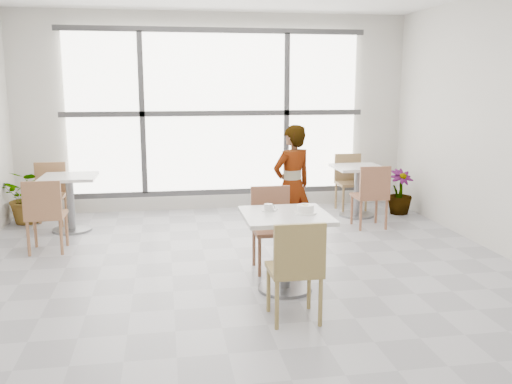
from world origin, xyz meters
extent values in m
plane|color=#9E9EA5|center=(0.00, 0.00, 0.00)|extent=(7.00, 7.00, 0.00)
plane|color=silver|center=(0.00, 3.50, 1.50)|extent=(6.00, 0.00, 6.00)
plane|color=silver|center=(0.00, -3.50, 1.50)|extent=(6.00, 0.00, 6.00)
cube|color=white|center=(0.00, 3.44, 1.50)|extent=(4.40, 0.04, 2.40)
cube|color=#3F3F42|center=(0.00, 3.41, 1.50)|extent=(4.60, 0.05, 0.08)
cube|color=#3F3F42|center=(-1.10, 3.41, 1.50)|extent=(0.08, 0.05, 2.40)
cube|color=#3F3F42|center=(1.10, 3.41, 1.50)|extent=(0.08, 0.05, 2.40)
cube|color=#3F3F42|center=(0.00, 3.41, 0.28)|extent=(4.60, 0.05, 0.08)
cube|color=#3F3F42|center=(0.00, 3.41, 2.72)|extent=(4.60, 0.05, 0.08)
cube|color=silver|center=(0.31, -0.13, 0.73)|extent=(0.80, 0.80, 0.04)
cylinder|color=slate|center=(0.31, -0.13, 0.35)|extent=(0.10, 0.10, 0.71)
cylinder|color=slate|center=(0.31, -0.13, 0.01)|extent=(0.52, 0.52, 0.03)
cube|color=#9B824A|center=(0.24, -0.79, 0.43)|extent=(0.42, 0.42, 0.04)
cube|color=#9B824A|center=(0.24, -0.98, 0.66)|extent=(0.42, 0.04, 0.42)
cylinder|color=#9B824A|center=(0.42, -0.61, 0.21)|extent=(0.04, 0.04, 0.41)
cylinder|color=#9B824A|center=(0.42, -0.97, 0.21)|extent=(0.04, 0.04, 0.41)
cylinder|color=#9B824A|center=(0.06, -0.61, 0.21)|extent=(0.04, 0.04, 0.41)
cylinder|color=#9B824A|center=(0.06, -0.97, 0.21)|extent=(0.04, 0.04, 0.41)
cube|color=brown|center=(0.31, 0.45, 0.43)|extent=(0.42, 0.42, 0.04)
cube|color=brown|center=(0.31, 0.64, 0.66)|extent=(0.42, 0.04, 0.42)
cylinder|color=brown|center=(0.13, 0.27, 0.21)|extent=(0.04, 0.04, 0.41)
cylinder|color=brown|center=(0.13, 0.63, 0.21)|extent=(0.04, 0.04, 0.41)
cylinder|color=brown|center=(0.49, 0.27, 0.21)|extent=(0.04, 0.04, 0.41)
cylinder|color=brown|center=(0.49, 0.63, 0.21)|extent=(0.04, 0.04, 0.41)
cylinder|color=white|center=(0.49, -0.15, 0.76)|extent=(0.21, 0.21, 0.01)
cylinder|color=white|center=(0.49, -0.15, 0.80)|extent=(0.16, 0.16, 0.07)
torus|color=white|center=(0.49, -0.15, 0.83)|extent=(0.16, 0.16, 0.01)
cylinder|color=beige|center=(0.49, -0.15, 0.80)|extent=(0.14, 0.14, 0.05)
cylinder|color=beige|center=(0.49, -0.15, 0.83)|extent=(0.03, 0.03, 0.02)
cylinder|color=#F6E79F|center=(0.51, -0.14, 0.83)|extent=(0.03, 0.03, 0.02)
cylinder|color=#F5EA9E|center=(0.50, -0.11, 0.83)|extent=(0.03, 0.03, 0.02)
cylinder|color=beige|center=(0.49, -0.15, 0.83)|extent=(0.03, 0.03, 0.02)
cylinder|color=#F7E69F|center=(0.49, -0.15, 0.82)|extent=(0.03, 0.03, 0.02)
cylinder|color=#F1E39B|center=(0.49, -0.13, 0.83)|extent=(0.03, 0.03, 0.02)
cylinder|color=beige|center=(0.49, -0.12, 0.83)|extent=(0.03, 0.03, 0.02)
cylinder|color=beige|center=(0.50, -0.15, 0.83)|extent=(0.03, 0.03, 0.02)
cylinder|color=beige|center=(0.47, -0.12, 0.83)|extent=(0.03, 0.03, 0.02)
cylinder|color=beige|center=(0.48, -0.14, 0.84)|extent=(0.03, 0.03, 0.01)
cylinder|color=#F4EB9E|center=(0.48, -0.19, 0.83)|extent=(0.03, 0.03, 0.02)
cylinder|color=silver|center=(0.17, 0.01, 0.75)|extent=(0.13, 0.13, 0.01)
cylinder|color=silver|center=(0.17, 0.01, 0.79)|extent=(0.08, 0.08, 0.06)
torus|color=silver|center=(0.21, 0.01, 0.79)|extent=(0.05, 0.01, 0.05)
cylinder|color=black|center=(0.17, 0.01, 0.81)|extent=(0.07, 0.07, 0.00)
cube|color=#B6B5BA|center=(0.22, -0.01, 0.76)|extent=(0.09, 0.05, 0.00)
sphere|color=#B6B5BA|center=(0.26, 0.00, 0.76)|extent=(0.02, 0.02, 0.02)
imported|color=black|center=(0.72, 1.35, 0.73)|extent=(0.63, 0.53, 1.47)
cube|color=white|center=(-2.05, 2.46, 0.73)|extent=(0.70, 0.70, 0.04)
cylinder|color=slate|center=(-2.05, 2.46, 0.35)|extent=(0.10, 0.10, 0.71)
cylinder|color=slate|center=(-2.05, 2.46, 0.01)|extent=(0.52, 0.52, 0.03)
cube|color=silver|center=(2.02, 2.65, 0.73)|extent=(0.70, 0.70, 0.04)
cylinder|color=slate|center=(2.02, 2.65, 0.35)|extent=(0.10, 0.10, 0.71)
cylinder|color=slate|center=(2.02, 2.65, 0.01)|extent=(0.52, 0.52, 0.03)
cube|color=#966544|center=(-2.17, 1.55, 0.43)|extent=(0.42, 0.42, 0.04)
cube|color=#966544|center=(-2.17, 1.36, 0.66)|extent=(0.42, 0.04, 0.42)
cylinder|color=#966544|center=(-1.99, 1.73, 0.21)|extent=(0.04, 0.04, 0.41)
cylinder|color=#966544|center=(-1.99, 1.37, 0.21)|extent=(0.04, 0.04, 0.41)
cylinder|color=#966544|center=(-2.35, 1.73, 0.21)|extent=(0.04, 0.04, 0.41)
cylinder|color=#966544|center=(-2.35, 1.37, 0.21)|extent=(0.04, 0.04, 0.41)
cube|color=#9A6A44|center=(-2.37, 2.74, 0.43)|extent=(0.42, 0.42, 0.04)
cube|color=#9A6A44|center=(-2.37, 2.93, 0.66)|extent=(0.42, 0.04, 0.42)
cylinder|color=#9A6A44|center=(-2.55, 2.56, 0.21)|extent=(0.04, 0.04, 0.41)
cylinder|color=#9A6A44|center=(-2.55, 2.92, 0.21)|extent=(0.04, 0.04, 0.41)
cylinder|color=#9A6A44|center=(-2.19, 2.56, 0.21)|extent=(0.04, 0.04, 0.41)
cylinder|color=#9A6A44|center=(-2.19, 2.92, 0.21)|extent=(0.04, 0.04, 0.41)
cube|color=#925C41|center=(1.96, 2.00, 0.43)|extent=(0.42, 0.42, 0.04)
cube|color=#925C41|center=(1.96, 1.81, 0.66)|extent=(0.42, 0.04, 0.42)
cylinder|color=#925C41|center=(2.14, 2.18, 0.21)|extent=(0.04, 0.04, 0.41)
cylinder|color=#925C41|center=(2.14, 1.82, 0.21)|extent=(0.04, 0.04, 0.41)
cylinder|color=#925C41|center=(1.78, 2.18, 0.21)|extent=(0.04, 0.04, 0.41)
cylinder|color=#925C41|center=(1.78, 1.82, 0.21)|extent=(0.04, 0.04, 0.41)
cube|color=#95754A|center=(2.03, 2.97, 0.43)|extent=(0.42, 0.42, 0.04)
cube|color=#95754A|center=(2.03, 3.16, 0.66)|extent=(0.42, 0.04, 0.42)
cylinder|color=#95754A|center=(1.85, 2.79, 0.21)|extent=(0.04, 0.04, 0.41)
cylinder|color=#95754A|center=(1.85, 3.15, 0.21)|extent=(0.04, 0.04, 0.41)
cylinder|color=#95754A|center=(2.21, 2.79, 0.21)|extent=(0.04, 0.04, 0.41)
cylinder|color=#95754A|center=(2.21, 3.15, 0.21)|extent=(0.04, 0.04, 0.41)
imported|color=#537D3C|center=(-2.70, 2.99, 0.38)|extent=(0.87, 0.82, 0.76)
imported|color=#5C8549|center=(2.70, 2.67, 0.34)|extent=(0.44, 0.44, 0.68)
camera|label=1|loc=(-0.79, -5.03, 1.95)|focal=38.71mm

